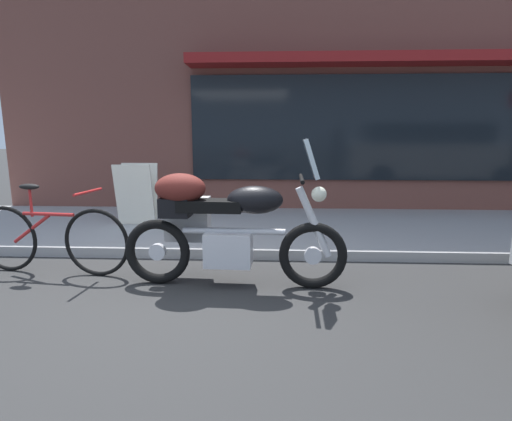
% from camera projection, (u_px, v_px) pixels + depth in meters
% --- Properties ---
extents(ground_plane, '(80.00, 80.00, 0.00)m').
position_uv_depth(ground_plane, '(161.00, 307.00, 3.37)').
color(ground_plane, '#2A2A2A').
extents(touring_motorcycle, '(2.13, 0.71, 1.40)m').
position_uv_depth(touring_motorcycle, '(220.00, 223.00, 3.78)').
color(touring_motorcycle, black).
rests_on(touring_motorcycle, ground_plane).
extents(parked_bicycle, '(1.72, 0.48, 0.94)m').
position_uv_depth(parked_bicycle, '(50.00, 238.00, 4.12)').
color(parked_bicycle, black).
rests_on(parked_bicycle, ground_plane).
extents(sandwich_board_sign, '(0.55, 0.41, 0.89)m').
position_uv_depth(sandwich_board_sign, '(137.00, 194.00, 5.91)').
color(sandwich_board_sign, silver).
rests_on(sandwich_board_sign, sidewalk_curb).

